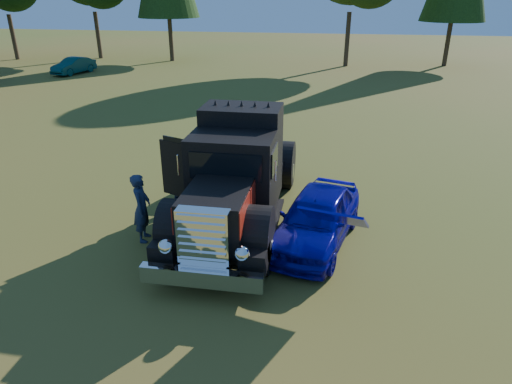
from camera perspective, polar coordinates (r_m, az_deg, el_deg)
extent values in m
plane|color=#3F5B1A|center=(11.20, -8.66, -7.28)|extent=(120.00, 120.00, 0.00)
cylinder|color=#2D2116|center=(42.16, -10.65, 18.98)|extent=(0.36, 0.36, 4.68)
cylinder|color=#2D2116|center=(39.22, 11.35, 18.18)|extent=(0.36, 0.36, 4.14)
cylinder|color=#2D2116|center=(45.48, -19.15, 18.02)|extent=(0.36, 0.36, 3.96)
cylinder|color=#2D2116|center=(47.53, -28.07, 16.71)|extent=(0.36, 0.36, 3.78)
cylinder|color=#2D2116|center=(41.62, 22.92, 17.41)|extent=(0.36, 0.36, 4.50)
cylinder|color=black|center=(10.53, -10.47, -6.12)|extent=(0.32, 1.10, 1.10)
cylinder|color=black|center=(10.06, 0.95, -7.24)|extent=(0.32, 1.10, 1.10)
cylinder|color=black|center=(14.68, -4.28, 3.14)|extent=(0.32, 1.10, 1.10)
cylinder|color=black|center=(14.34, 3.90, 2.63)|extent=(0.32, 1.10, 1.10)
cylinder|color=black|center=(14.61, -3.02, 3.06)|extent=(0.32, 1.10, 1.10)
cylinder|color=black|center=(14.38, 2.60, 2.72)|extent=(0.32, 1.10, 1.10)
cube|color=black|center=(12.46, -1.98, -0.40)|extent=(1.60, 6.40, 0.28)
cube|color=white|center=(9.23, -6.83, -10.59)|extent=(2.50, 0.22, 0.36)
cube|color=white|center=(9.10, -6.53, -5.91)|extent=(1.05, 0.30, 1.30)
cube|color=black|center=(9.97, -4.91, -2.70)|extent=(1.35, 1.80, 1.10)
cube|color=maroon|center=(10.07, -8.76, -1.37)|extent=(0.02, 1.80, 0.60)
cube|color=maroon|center=(9.74, -1.01, -1.97)|extent=(0.02, 1.80, 0.60)
cylinder|color=black|center=(10.31, -10.11, -4.25)|extent=(0.55, 1.24, 1.24)
cylinder|color=black|center=(9.87, 0.39, -5.21)|extent=(0.55, 1.24, 1.24)
sphere|color=white|center=(9.38, -11.21, -6.70)|extent=(0.32, 0.32, 0.32)
sphere|color=white|center=(8.98, -1.75, -7.69)|extent=(0.32, 0.32, 0.32)
cube|color=black|center=(11.24, -3.01, 1.94)|extent=(2.05, 1.30, 2.10)
cube|color=black|center=(10.45, -3.87, 3.12)|extent=(1.70, 0.05, 0.65)
cube|color=black|center=(12.36, -1.73, 5.04)|extent=(2.05, 1.30, 2.50)
cube|color=black|center=(14.15, -0.38, 4.12)|extent=(2.00, 2.00, 0.35)
cube|color=black|center=(12.08, -9.70, 2.72)|extent=(1.04, 0.46, 1.50)
cube|color=maroon|center=(12.18, -9.67, 2.15)|extent=(0.80, 0.33, 0.75)
imported|color=#073EA9|center=(11.23, 7.58, -3.21)|extent=(2.42, 4.17, 1.33)
cube|color=#073EA9|center=(9.36, 9.75, -3.15)|extent=(1.48, 1.20, 0.67)
imported|color=#1F2948|center=(11.50, -14.09, -1.93)|extent=(0.52, 0.70, 1.75)
imported|color=#1F2E49|center=(12.89, -8.85, 1.41)|extent=(0.99, 1.06, 1.75)
imported|color=#0B4044|center=(37.51, -21.84, 14.44)|extent=(2.06, 3.73, 1.16)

